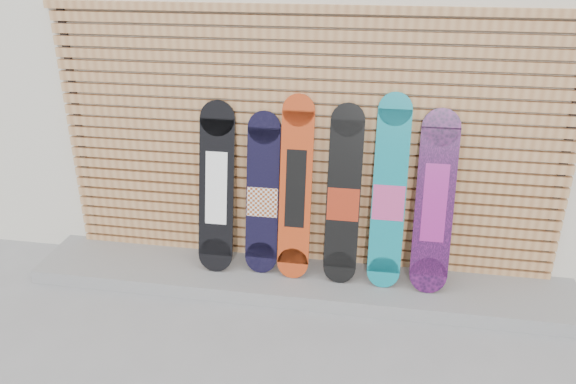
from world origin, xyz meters
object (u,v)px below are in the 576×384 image
(snowboard_1, at_px, (263,195))
(snowboard_3, at_px, (344,197))
(snowboard_2, at_px, (296,189))
(snowboard_0, at_px, (217,188))
(snowboard_5, at_px, (435,203))
(snowboard_4, at_px, (389,194))

(snowboard_1, bearing_deg, snowboard_3, -1.85)
(snowboard_2, bearing_deg, snowboard_1, 176.73)
(snowboard_0, distance_m, snowboard_2, 0.67)
(snowboard_0, distance_m, snowboard_5, 1.78)
(snowboard_4, relative_size, snowboard_5, 1.08)
(snowboard_1, height_order, snowboard_5, snowboard_5)
(snowboard_1, relative_size, snowboard_3, 0.93)
(snowboard_3, bearing_deg, snowboard_1, 178.15)
(snowboard_1, bearing_deg, snowboard_2, -3.27)
(snowboard_1, xyz_separation_m, snowboard_5, (1.39, -0.03, 0.05))
(snowboard_0, distance_m, snowboard_1, 0.39)
(snowboard_3, relative_size, snowboard_4, 0.94)
(snowboard_2, height_order, snowboard_3, snowboard_2)
(snowboard_3, distance_m, snowboard_5, 0.72)
(snowboard_1, relative_size, snowboard_4, 0.87)
(snowboard_3, height_order, snowboard_4, snowboard_4)
(snowboard_0, height_order, snowboard_1, snowboard_0)
(snowboard_0, distance_m, snowboard_3, 1.07)
(snowboard_0, height_order, snowboard_2, snowboard_2)
(snowboard_0, xyz_separation_m, snowboard_5, (1.78, -0.01, 0.01))
(snowboard_2, height_order, snowboard_5, snowboard_2)
(snowboard_5, bearing_deg, snowboard_2, 179.08)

